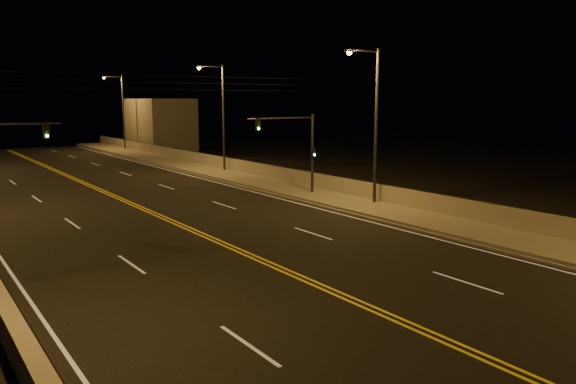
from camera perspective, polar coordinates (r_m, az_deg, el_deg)
road at (r=25.34m, az=-6.34°, el=-5.38°), size 18.00×120.00×0.02m
sidewalk at (r=31.76m, az=11.04°, el=-2.22°), size 3.60×120.00×0.30m
curb at (r=30.48m, az=8.58°, el=-2.78°), size 0.14×120.00×0.15m
parapet_wall at (r=32.82m, az=13.08°, el=-0.76°), size 0.30×120.00×1.00m
distant_building_right at (r=74.85m, az=-12.84°, el=6.72°), size 6.00×10.00×6.54m
parapet_rail at (r=32.74m, az=13.12°, el=0.15°), size 0.06×120.00×0.06m
lane_markings at (r=25.28m, az=-6.26°, el=-5.39°), size 17.32×116.00×0.00m
streetlight_1 at (r=33.71m, az=8.63°, el=7.49°), size 2.55×0.28×9.35m
streetlight_2 at (r=49.24m, az=-6.86°, el=8.09°), size 2.55×0.28×9.35m
streetlight_3 at (r=73.26m, az=-16.61°, el=8.18°), size 2.55×0.28×9.35m
traffic_signal_right at (r=36.77m, az=1.17°, el=4.82°), size 5.11×0.31×5.47m
overhead_wires at (r=33.19m, az=-14.59°, el=10.74°), size 22.00×0.03×0.83m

